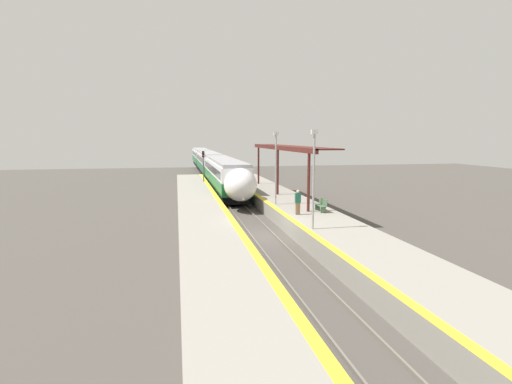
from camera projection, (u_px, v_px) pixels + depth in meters
The scene contains 12 objects.
ground_plane at pixel (262, 237), 24.63m from camera, with size 120.00×120.00×0.00m, color #4C4742.
rail_left at pixel (251, 236), 24.48m from camera, with size 0.08×90.00×0.15m, color slate.
rail_right at pixel (274, 235), 24.76m from camera, with size 0.08×90.00×0.15m, color slate.
train at pixel (210, 163), 62.40m from camera, with size 2.84×64.53×3.78m.
platform_right at pixel (319, 226), 25.27m from camera, with size 4.08×64.00×1.04m.
platform_left at pixel (208, 231), 23.91m from camera, with size 3.46×64.00×1.04m.
platform_bench at pixel (321, 205), 27.33m from camera, with size 0.44×1.47×0.89m.
person_waiting at pixel (298, 202), 26.12m from camera, with size 0.36×0.22×1.65m.
railway_signal at pixel (203, 167), 46.08m from camera, with size 0.28×0.28×4.53m.
lamppost_near at pixel (314, 173), 21.71m from camera, with size 0.36×0.20×5.46m.
lamppost_mid at pixel (276, 163), 29.95m from camera, with size 0.36×0.20×5.46m.
station_canopy at pixel (284, 149), 35.19m from camera, with size 2.02×19.94×4.33m.
Camera 1 is at (-5.09, -23.50, 6.05)m, focal length 28.00 mm.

